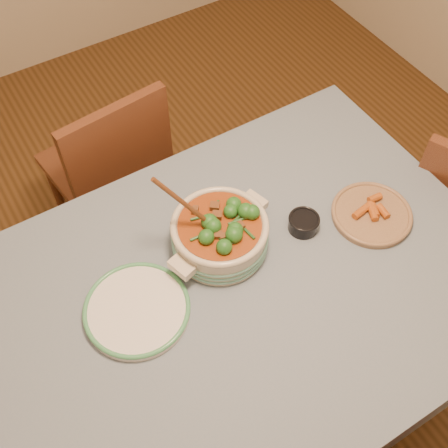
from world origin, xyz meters
name	(u,v)px	position (x,y,z in m)	size (l,w,h in m)	color
floor	(218,393)	(0.00, 0.00, 0.00)	(4.50, 4.50, 0.00)	#442B13
dining_table	(216,315)	(0.00, 0.00, 0.66)	(1.68, 1.08, 0.76)	brown
stew_casserole	(220,233)	(0.10, 0.15, 0.83)	(0.36, 0.34, 0.33)	beige
white_plate	(137,309)	(-0.20, 0.08, 0.77)	(0.39, 0.39, 0.03)	silver
condiment_bowl	(304,222)	(0.35, 0.07, 0.78)	(0.10, 0.10, 0.05)	black
fried_plate	(372,213)	(0.56, 0.00, 0.77)	(0.27, 0.27, 0.04)	#987854
chair_far	(112,168)	(0.03, 0.83, 0.50)	(0.45, 0.45, 0.88)	brown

